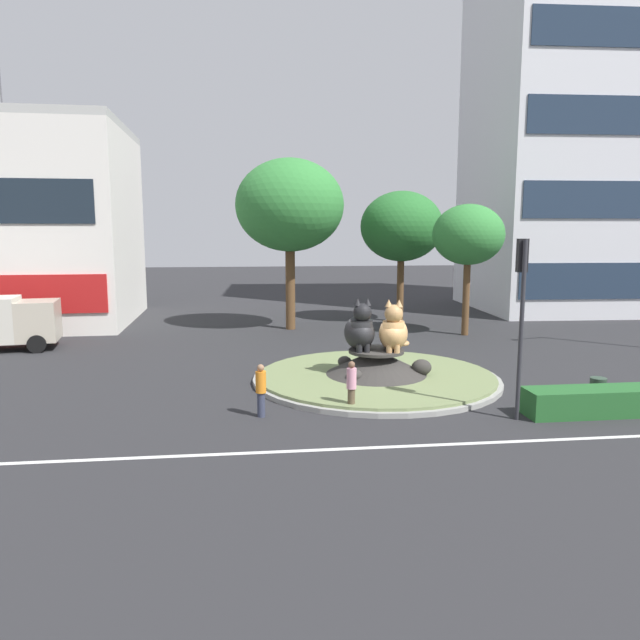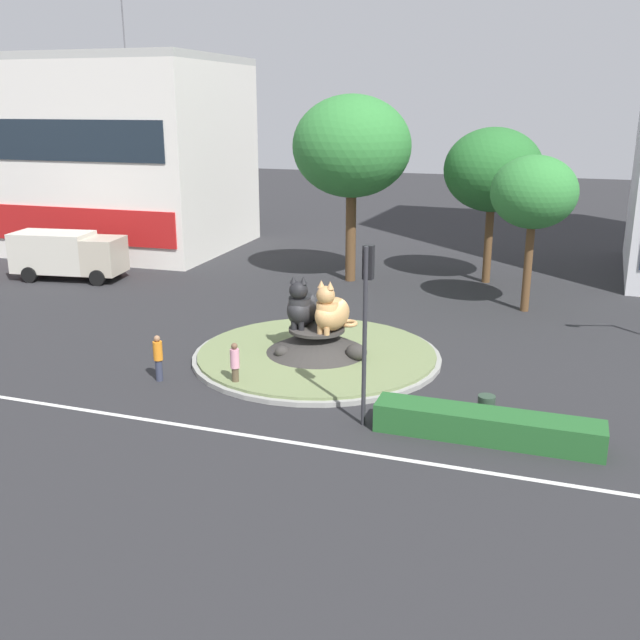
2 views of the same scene
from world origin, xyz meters
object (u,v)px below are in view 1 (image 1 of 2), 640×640
at_px(broadleaf_tree_behind_island, 290,206).
at_px(pedestrian_pink_shirt, 351,385).
at_px(third_tree_left, 468,235).
at_px(cat_statue_calico, 394,331).
at_px(traffic_light_mast, 522,296).
at_px(cat_statue_black, 360,330).
at_px(office_tower, 599,95).
at_px(second_tree_near_tower, 401,227).
at_px(litter_bin, 598,390).
at_px(pedestrian_orange_shirt, 261,389).

xyz_separation_m(broadleaf_tree_behind_island, pedestrian_pink_shirt, (0.85, -17.32, -6.63)).
bearing_deg(pedestrian_pink_shirt, third_tree_left, -93.73).
bearing_deg(pedestrian_pink_shirt, cat_statue_calico, -92.05).
relative_size(traffic_light_mast, broadleaf_tree_behind_island, 0.56).
bearing_deg(pedestrian_pink_shirt, broadleaf_tree_behind_island, -57.65).
distance_m(cat_statue_black, broadleaf_tree_behind_island, 14.43).
distance_m(office_tower, broadleaf_tree_behind_island, 26.53).
bearing_deg(broadleaf_tree_behind_island, second_tree_near_tower, 15.82).
xyz_separation_m(broadleaf_tree_behind_island, third_tree_left, (10.02, -3.35, -1.75)).
bearing_deg(litter_bin, second_tree_near_tower, 96.52).
xyz_separation_m(pedestrian_pink_shirt, litter_bin, (8.87, 0.04, -0.48)).
bearing_deg(pedestrian_orange_shirt, traffic_light_mast, -72.63).
relative_size(broadleaf_tree_behind_island, pedestrian_pink_shirt, 5.97).
bearing_deg(traffic_light_mast, second_tree_near_tower, -0.07).
relative_size(cat_statue_black, traffic_light_mast, 0.38).
relative_size(cat_statue_calico, third_tree_left, 0.29).
xyz_separation_m(cat_statue_black, traffic_light_mast, (4.14, -5.45, 1.92)).
bearing_deg(office_tower, third_tree_left, -139.85).
relative_size(pedestrian_pink_shirt, litter_bin, 1.93).
height_order(cat_statue_black, litter_bin, cat_statue_black).
distance_m(traffic_light_mast, pedestrian_orange_shirt, 8.84).
distance_m(cat_statue_black, litter_bin, 8.96).
distance_m(second_tree_near_tower, pedestrian_pink_shirt, 21.25).
xyz_separation_m(cat_statue_calico, office_tower, (20.73, 20.90, 14.15)).
height_order(broadleaf_tree_behind_island, litter_bin, broadleaf_tree_behind_island).
relative_size(broadleaf_tree_behind_island, litter_bin, 11.54).
bearing_deg(pedestrian_pink_shirt, office_tower, -103.49).
distance_m(cat_statue_calico, broadleaf_tree_behind_island, 14.90).
relative_size(third_tree_left, pedestrian_pink_shirt, 4.36).
xyz_separation_m(third_tree_left, pedestrian_orange_shirt, (-12.19, -14.16, -4.87)).
distance_m(traffic_light_mast, pedestrian_pink_shirt, 6.18).
relative_size(second_tree_near_tower, litter_bin, 9.62).
xyz_separation_m(traffic_light_mast, third_tree_left, (3.98, 15.32, 1.80)).
relative_size(broadleaf_tree_behind_island, second_tree_near_tower, 1.20).
distance_m(cat_statue_calico, pedestrian_pink_shirt, 4.66).
xyz_separation_m(cat_statue_calico, traffic_light_mast, (2.82, -5.19, 1.94)).
height_order(cat_statue_black, pedestrian_pink_shirt, cat_statue_black).
height_order(office_tower, broadleaf_tree_behind_island, office_tower).
xyz_separation_m(second_tree_near_tower, pedestrian_orange_shirt, (-9.68, -19.63, -5.39)).
bearing_deg(second_tree_near_tower, cat_statue_black, -110.07).
height_order(traffic_light_mast, second_tree_near_tower, second_tree_near_tower).
relative_size(third_tree_left, litter_bin, 8.43).
distance_m(cat_statue_calico, traffic_light_mast, 6.22).
bearing_deg(litter_bin, pedestrian_orange_shirt, -178.91).
bearing_deg(litter_bin, broadleaf_tree_behind_island, 119.36).
xyz_separation_m(cat_statue_calico, litter_bin, (6.50, -3.81, -1.61)).
bearing_deg(third_tree_left, broadleaf_tree_behind_island, 161.51).
distance_m(cat_statue_calico, second_tree_near_tower, 16.73).
xyz_separation_m(office_tower, litter_bin, (-14.23, -24.71, -15.76)).
distance_m(cat_statue_black, cat_statue_calico, 1.34).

